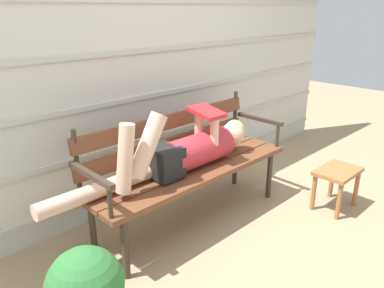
{
  "coord_description": "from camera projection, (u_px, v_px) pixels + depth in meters",
  "views": [
    {
      "loc": [
        -1.76,
        -1.63,
        1.56
      ],
      "look_at": [
        0.0,
        0.18,
        0.63
      ],
      "focal_mm": 35.03,
      "sensor_mm": 36.0,
      "label": 1
    }
  ],
  "objects": [
    {
      "name": "ground_plane",
      "position": [
        209.0,
        229.0,
        2.79
      ],
      "size": [
        12.0,
        12.0,
        0.0
      ],
      "primitive_type": "plane",
      "color": "tan"
    },
    {
      "name": "reclining_person",
      "position": [
        184.0,
        151.0,
        2.65
      ],
      "size": [
        1.69,
        0.26,
        0.51
      ],
      "color": "#B72D38"
    },
    {
      "name": "park_bench",
      "position": [
        185.0,
        159.0,
        2.78
      ],
      "size": [
        1.68,
        0.5,
        0.86
      ],
      "color": "brown",
      "rests_on": "ground"
    },
    {
      "name": "house_siding",
      "position": [
        141.0,
        74.0,
        2.92
      ],
      "size": [
        5.23,
        0.08,
        2.14
      ],
      "color": "beige",
      "rests_on": "ground"
    },
    {
      "name": "footstool",
      "position": [
        337.0,
        178.0,
        3.0
      ],
      "size": [
        0.39,
        0.27,
        0.34
      ],
      "color": "#9E6638",
      "rests_on": "ground"
    }
  ]
}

